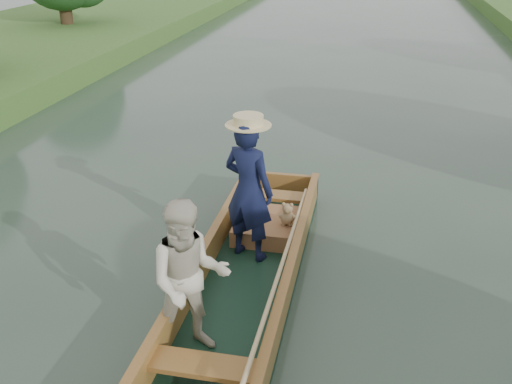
# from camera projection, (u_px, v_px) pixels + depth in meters

# --- Properties ---
(ground) EXTENTS (120.00, 120.00, 0.00)m
(ground) POSITION_uv_depth(u_px,v_px,m) (245.00, 290.00, 6.47)
(ground) COLOR #283D30
(ground) RESTS_ON ground
(punt) EXTENTS (1.27, 5.00, 1.84)m
(punt) POSITION_uv_depth(u_px,v_px,m) (234.00, 251.00, 6.13)
(punt) COLOR black
(punt) RESTS_ON ground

